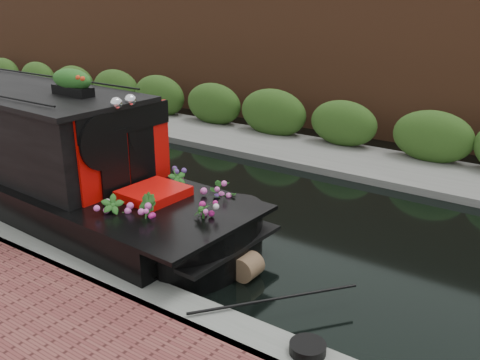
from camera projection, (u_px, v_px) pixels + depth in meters
The scene contains 7 objects.
ground at pixel (232, 213), 10.43m from camera, with size 80.00×80.00×0.00m, color black.
near_bank_coping at pixel (102, 285), 7.89m from camera, with size 40.00×0.60×0.50m, color slate.
far_bank_path at pixel (328, 159), 13.66m from camera, with size 40.00×2.40×0.34m, color slate.
far_hedge at pixel (343, 151), 14.36m from camera, with size 40.00×1.10×2.80m, color #2C4E1A.
far_brick_wall at pixel (373, 134), 15.97m from camera, with size 40.00×1.00×8.00m, color brown.
rope_fender at pixel (248, 267), 8.03m from camera, with size 0.38×0.38×0.37m, color brown.
coiled_mooring_rope at pixel (308, 348), 6.03m from camera, with size 0.42×0.42×0.12m, color black.
Camera 1 is at (5.63, -7.76, 4.15)m, focal length 40.00 mm.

